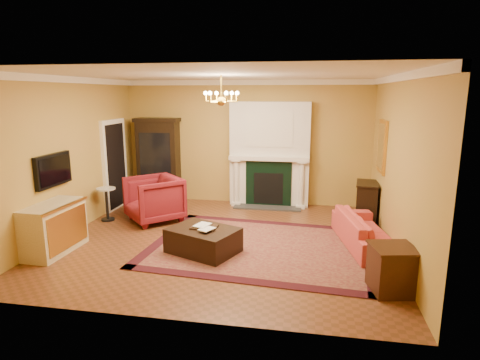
% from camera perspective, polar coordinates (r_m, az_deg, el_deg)
% --- Properties ---
extents(floor, '(6.00, 5.50, 0.02)m').
position_cam_1_polar(floor, '(7.60, -2.49, -8.58)').
color(floor, brown).
rests_on(floor, ground).
extents(ceiling, '(6.00, 5.50, 0.02)m').
position_cam_1_polar(ceiling, '(7.11, -2.72, 14.81)').
color(ceiling, white).
rests_on(ceiling, wall_back).
extents(wall_back, '(6.00, 0.02, 3.00)m').
position_cam_1_polar(wall_back, '(9.89, 0.88, 5.32)').
color(wall_back, '#B68941').
rests_on(wall_back, floor).
extents(wall_front, '(6.00, 0.02, 3.00)m').
position_cam_1_polar(wall_front, '(4.61, -10.06, -2.90)').
color(wall_front, '#B68941').
rests_on(wall_front, floor).
extents(wall_left, '(0.02, 5.50, 3.00)m').
position_cam_1_polar(wall_left, '(8.38, -23.15, 3.09)').
color(wall_left, '#B68941').
rests_on(wall_left, floor).
extents(wall_right, '(0.02, 5.50, 3.00)m').
position_cam_1_polar(wall_right, '(7.18, 21.56, 1.85)').
color(wall_right, '#B68941').
rests_on(wall_right, floor).
extents(fireplace, '(1.90, 0.70, 2.50)m').
position_cam_1_polar(fireplace, '(9.67, 4.22, 3.31)').
color(fireplace, silver).
rests_on(fireplace, wall_back).
extents(crown_molding, '(6.00, 5.50, 0.12)m').
position_cam_1_polar(crown_molding, '(8.04, -1.18, 14.02)').
color(crown_molding, white).
rests_on(crown_molding, ceiling).
extents(doorway, '(0.08, 1.05, 2.10)m').
position_cam_1_polar(doorway, '(9.87, -17.35, 2.09)').
color(doorway, white).
rests_on(doorway, wall_left).
extents(tv_panel, '(0.09, 0.95, 0.58)m').
position_cam_1_polar(tv_panel, '(7.88, -25.02, 1.30)').
color(tv_panel, black).
rests_on(tv_panel, wall_left).
extents(gilt_mirror, '(0.06, 0.76, 1.05)m').
position_cam_1_polar(gilt_mirror, '(8.52, 19.54, 4.53)').
color(gilt_mirror, gold).
rests_on(gilt_mirror, wall_right).
extents(chandelier, '(0.63, 0.55, 0.53)m').
position_cam_1_polar(chandelier, '(7.10, -2.69, 11.57)').
color(chandelier, gold).
rests_on(chandelier, ceiling).
extents(oriental_rug, '(4.12, 3.23, 0.02)m').
position_cam_1_polar(oriental_rug, '(7.26, 3.02, -9.46)').
color(oriental_rug, '#4E1017').
rests_on(oriental_rug, floor).
extents(china_cabinet, '(1.02, 0.49, 2.00)m').
position_cam_1_polar(china_cabinet, '(10.27, -11.46, 2.53)').
color(china_cabinet, black).
rests_on(china_cabinet, floor).
extents(wingback_armchair, '(1.41, 1.41, 1.06)m').
position_cam_1_polar(wingback_armchair, '(8.73, -12.15, -2.38)').
color(wingback_armchair, maroon).
rests_on(wingback_armchair, floor).
extents(pedestal_table, '(0.40, 0.40, 0.72)m').
position_cam_1_polar(pedestal_table, '(9.05, -18.43, -2.95)').
color(pedestal_table, black).
rests_on(pedestal_table, floor).
extents(commode, '(0.58, 1.17, 0.86)m').
position_cam_1_polar(commode, '(7.61, -25.00, -6.22)').
color(commode, beige).
rests_on(commode, floor).
extents(coral_sofa, '(0.93, 2.03, 0.77)m').
position_cam_1_polar(coral_sofa, '(7.52, 17.56, -6.21)').
color(coral_sofa, '#C0423C').
rests_on(coral_sofa, floor).
extents(end_table, '(0.64, 0.64, 0.63)m').
position_cam_1_polar(end_table, '(6.00, 20.81, -11.94)').
color(end_table, '#34170E').
rests_on(end_table, floor).
extents(console_table, '(0.51, 0.78, 0.81)m').
position_cam_1_polar(console_table, '(8.96, 17.54, -3.10)').
color(console_table, black).
rests_on(console_table, floor).
extents(leather_ottoman, '(1.34, 1.18, 0.42)m').
position_cam_1_polar(leather_ottoman, '(6.97, -5.24, -8.52)').
color(leather_ottoman, black).
rests_on(leather_ottoman, oriental_rug).
extents(ottoman_tray, '(0.46, 0.38, 0.03)m').
position_cam_1_polar(ottoman_tray, '(6.93, -5.12, -6.69)').
color(ottoman_tray, black).
rests_on(ottoman_tray, leather_ottoman).
extents(book_a, '(0.22, 0.10, 0.30)m').
position_cam_1_polar(book_a, '(6.96, -6.19, -5.23)').
color(book_a, gray).
rests_on(book_a, ottoman_tray).
extents(book_b, '(0.19, 0.11, 0.27)m').
position_cam_1_polar(book_b, '(6.78, -5.41, -5.82)').
color(book_b, gray).
rests_on(book_b, ottoman_tray).
extents(topiary_left, '(0.16, 0.16, 0.42)m').
position_cam_1_polar(topiary_left, '(9.66, 0.85, 4.94)').
color(topiary_left, tan).
rests_on(topiary_left, fireplace).
extents(topiary_right, '(0.15, 0.15, 0.40)m').
position_cam_1_polar(topiary_right, '(9.55, 8.12, 4.65)').
color(topiary_right, tan).
rests_on(topiary_right, fireplace).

